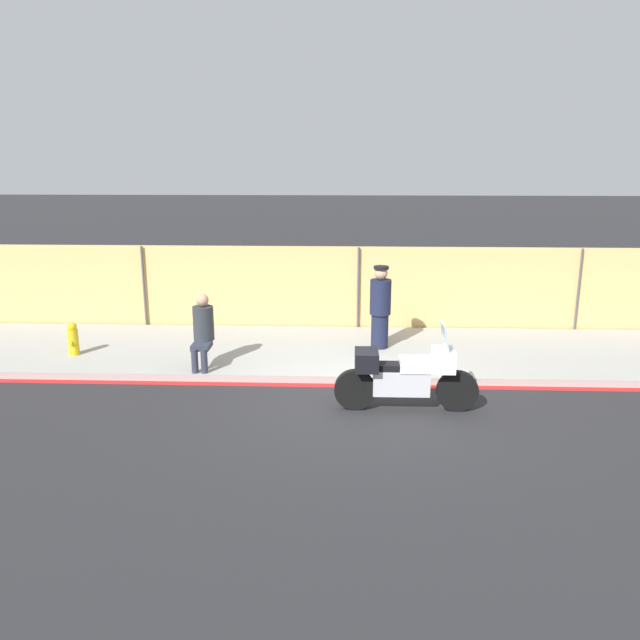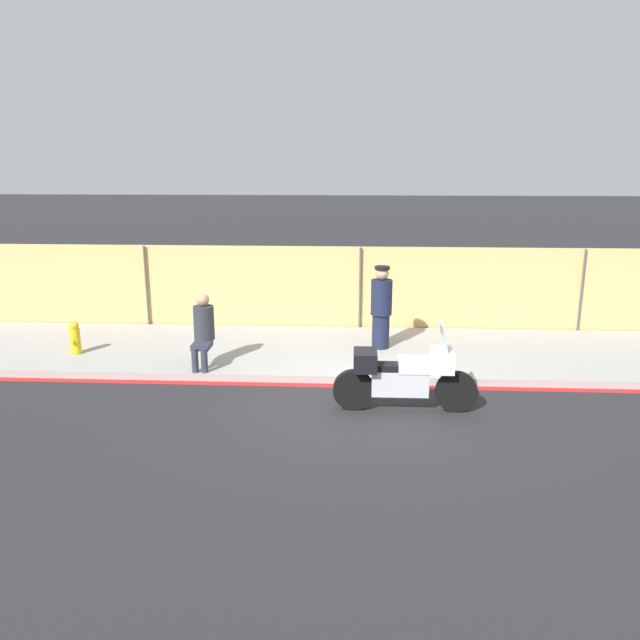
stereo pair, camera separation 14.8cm
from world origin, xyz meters
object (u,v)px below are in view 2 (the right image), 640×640
motorcycle (404,376)px  officer_standing (381,307)px  fire_hydrant (75,338)px  person_seated_on_curb (203,327)px

motorcycle → officer_standing: (-0.24, 2.92, 0.41)m
fire_hydrant → motorcycle: bearing=-19.4°
motorcycle → officer_standing: bearing=94.4°
officer_standing → person_seated_on_curb: bearing=-158.1°
officer_standing → person_seated_on_curb: (-3.28, -1.32, -0.10)m
person_seated_on_curb → fire_hydrant: (-2.69, 0.59, -0.43)m
person_seated_on_curb → fire_hydrant: person_seated_on_curb is taller
motorcycle → person_seated_on_curb: person_seated_on_curb is taller
motorcycle → person_seated_on_curb: size_ratio=1.67×
officer_standing → fire_hydrant: bearing=-173.0°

